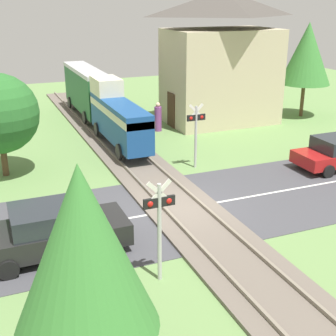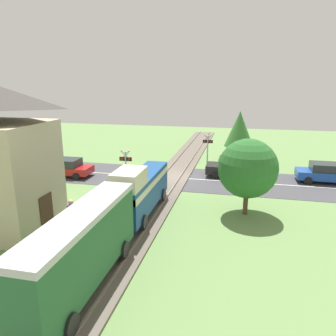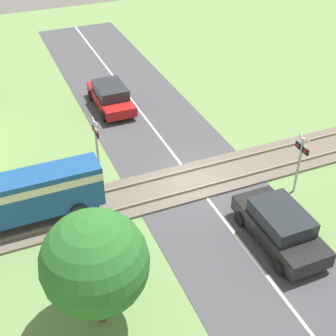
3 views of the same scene
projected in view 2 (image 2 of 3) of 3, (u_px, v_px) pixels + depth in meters
ground_plane at (172, 178)px, 26.90m from camera, size 60.00×60.00×0.00m
road_surface at (172, 178)px, 26.90m from camera, size 48.00×6.40×0.02m
track_bed at (172, 177)px, 26.88m from camera, size 2.80×48.00×0.24m
train at (117, 213)px, 15.11m from camera, size 1.58×14.47×3.18m
car_near_crossing at (234, 167)px, 26.98m from camera, size 4.55×2.08×1.61m
car_far_side at (65, 167)px, 27.22m from camera, size 4.46×2.01×1.48m
car_behind_queue at (327, 173)px, 25.47m from camera, size 4.54×2.00×1.54m
crossing_signal_west_approach at (208, 146)px, 29.64m from camera, size 0.90×0.18×3.04m
crossing_signal_east_approach at (126, 165)px, 23.14m from camera, size 0.90×0.18×3.04m
pedestrian_by_station at (72, 216)px, 17.39m from camera, size 0.43×0.43×1.73m
tree_roadside_hedge at (248, 169)px, 18.95m from camera, size 3.48×3.48×4.57m
tree_beyond_track at (239, 129)px, 31.63m from camera, size 2.83×2.83×4.90m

